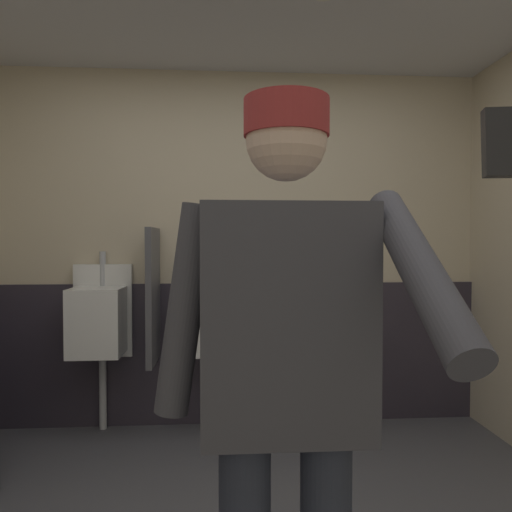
# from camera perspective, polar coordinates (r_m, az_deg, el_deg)

# --- Properties ---
(wall_back) EXTENTS (4.09, 0.12, 2.52)m
(wall_back) POSITION_cam_1_polar(r_m,az_deg,el_deg) (3.43, -2.48, 0.96)
(wall_back) COLOR beige
(wall_back) RESTS_ON ground_plane
(wainscot_band_back) EXTENTS (3.49, 0.03, 1.01)m
(wainscot_band_back) POSITION_cam_1_polar(r_m,az_deg,el_deg) (3.45, -2.43, -11.73)
(wainscot_band_back) COLOR #2D2833
(wainscot_band_back) RESTS_ON ground_plane
(urinal_left) EXTENTS (0.40, 0.34, 1.24)m
(urinal_left) POSITION_cam_1_polar(r_m,az_deg,el_deg) (3.36, -18.62, -7.43)
(urinal_left) COLOR white
(urinal_left) RESTS_ON ground_plane
(urinal_middle) EXTENTS (0.40, 0.34, 1.24)m
(urinal_middle) POSITION_cam_1_polar(r_m,az_deg,el_deg) (3.25, -5.61, -7.65)
(urinal_middle) COLOR white
(urinal_middle) RESTS_ON ground_plane
(urinal_right) EXTENTS (0.40, 0.34, 1.24)m
(urinal_right) POSITION_cam_1_polar(r_m,az_deg,el_deg) (3.32, 7.56, -7.47)
(urinal_right) COLOR white
(urinal_right) RESTS_ON ground_plane
(privacy_divider_panel) EXTENTS (0.04, 0.40, 0.90)m
(privacy_divider_panel) POSITION_cam_1_polar(r_m,az_deg,el_deg) (3.19, -12.43, -4.72)
(privacy_divider_panel) COLOR #4C4C51
(person) EXTENTS (0.66, 0.60, 1.68)m
(person) POSITION_cam_1_polar(r_m,az_deg,el_deg) (1.27, 3.72, -12.86)
(person) COLOR #2D3342
(person) RESTS_ON ground_plane
(cell_phone) EXTENTS (0.06, 0.04, 0.11)m
(cell_phone) POSITION_cam_1_polar(r_m,az_deg,el_deg) (0.86, 27.89, 12.11)
(cell_phone) COLOR black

